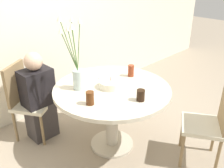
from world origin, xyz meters
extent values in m
plane|color=gray|center=(0.00, 0.00, 0.00)|extent=(16.00, 16.00, 0.00)
cube|color=beige|center=(0.00, 1.27, 1.30)|extent=(8.00, 0.05, 2.60)
cylinder|color=beige|center=(0.00, 0.00, 0.72)|extent=(1.23, 1.23, 0.04)
cylinder|color=#B7AD99|center=(0.00, 0.00, 0.37)|extent=(0.14, 0.14, 0.67)
cylinder|color=#B7AD99|center=(0.00, 0.00, 0.01)|extent=(0.49, 0.49, 0.03)
cube|color=beige|center=(-0.51, 0.79, 0.43)|extent=(0.55, 0.55, 0.04)
cube|color=olive|center=(-0.61, 0.95, 0.68)|extent=(0.34, 0.24, 0.46)
cylinder|color=olive|center=(-0.56, 0.56, 0.20)|extent=(0.03, 0.03, 0.41)
cylinder|color=olive|center=(-0.27, 0.74, 0.20)|extent=(0.03, 0.03, 0.41)
cylinder|color=olive|center=(-0.74, 0.84, 0.20)|extent=(0.03, 0.03, 0.41)
cylinder|color=olive|center=(-0.46, 1.03, 0.20)|extent=(0.03, 0.03, 0.41)
cube|color=beige|center=(0.48, -0.81, 0.43)|extent=(0.55, 0.55, 0.04)
cylinder|color=olive|center=(0.54, -0.58, 0.20)|extent=(0.03, 0.03, 0.41)
cylinder|color=olive|center=(0.25, -0.75, 0.20)|extent=(0.03, 0.03, 0.41)
cylinder|color=olive|center=(0.71, -0.87, 0.20)|extent=(0.03, 0.03, 0.41)
cylinder|color=olive|center=(0.42, -1.04, 0.20)|extent=(0.03, 0.03, 0.41)
cylinder|color=white|center=(-0.01, 0.02, 0.78)|extent=(0.24, 0.24, 0.07)
cylinder|color=#E54C4C|center=(-0.01, 0.02, 0.84)|extent=(0.01, 0.01, 0.04)
cylinder|color=#B2C6C1|center=(-0.26, 0.22, 0.85)|extent=(0.11, 0.11, 0.20)
cylinder|color=#4C7538|center=(-0.31, 0.27, 1.20)|extent=(0.10, 0.11, 0.51)
cone|color=silver|center=(-0.35, 0.33, 1.46)|extent=(0.05, 0.05, 0.06)
cylinder|color=#4C7538|center=(-0.29, 0.24, 1.16)|extent=(0.07, 0.04, 0.43)
cone|color=silver|center=(-0.32, 0.25, 1.37)|extent=(0.04, 0.04, 0.05)
cylinder|color=#4C7538|center=(-0.29, 0.21, 1.17)|extent=(0.06, 0.03, 0.45)
cone|color=silver|center=(-0.32, 0.20, 1.40)|extent=(0.05, 0.05, 0.06)
cylinder|color=#4C7538|center=(-0.23, 0.22, 1.19)|extent=(0.07, 0.01, 0.48)
cone|color=silver|center=(-0.20, 0.23, 1.43)|extent=(0.04, 0.04, 0.05)
cylinder|color=#4C7538|center=(-0.23, 0.29, 1.19)|extent=(0.06, 0.14, 0.48)
cone|color=silver|center=(-0.20, 0.35, 1.43)|extent=(0.04, 0.04, 0.05)
cylinder|color=#4C7538|center=(-0.31, 0.27, 1.15)|extent=(0.11, 0.10, 0.40)
cone|color=silver|center=(-0.36, 0.32, 1.35)|extent=(0.04, 0.04, 0.05)
cylinder|color=silver|center=(0.14, 0.21, 0.75)|extent=(0.20, 0.20, 0.01)
cylinder|color=maroon|center=(0.36, 0.05, 0.81)|extent=(0.07, 0.07, 0.13)
cylinder|color=black|center=(-0.01, -0.38, 0.80)|extent=(0.08, 0.08, 0.11)
cylinder|color=#51280F|center=(-0.38, -0.10, 0.81)|extent=(0.08, 0.08, 0.13)
cube|color=#383333|center=(-0.47, 0.72, 0.22)|extent=(0.31, 0.24, 0.45)
cube|color=black|center=(-0.47, 0.72, 0.66)|extent=(0.34, 0.24, 0.42)
sphere|color=#D1A889|center=(-0.47, 0.72, 0.97)|extent=(0.20, 0.20, 0.20)
camera|label=1|loc=(-1.65, -1.63, 1.90)|focal=40.00mm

